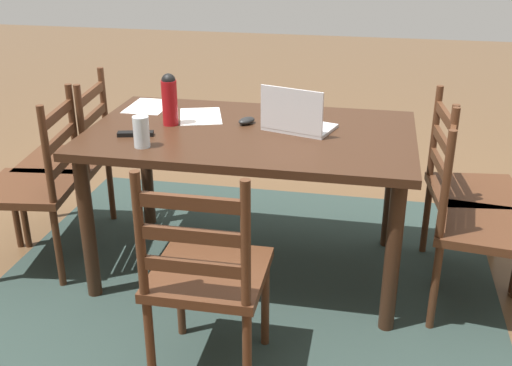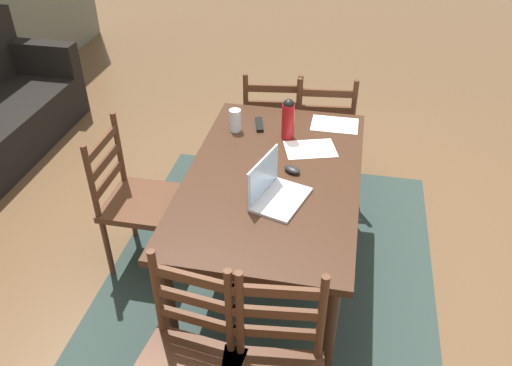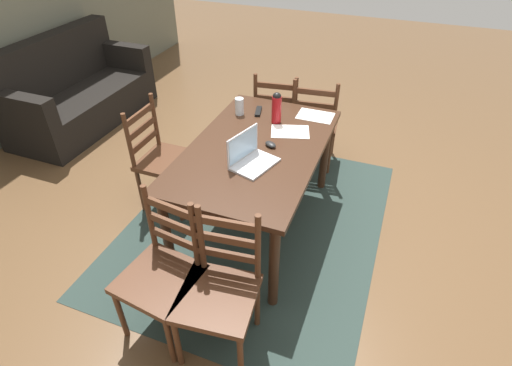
{
  "view_description": "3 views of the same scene",
  "coord_description": "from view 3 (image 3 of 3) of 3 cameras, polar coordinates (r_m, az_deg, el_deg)",
  "views": [
    {
      "loc": [
        -0.58,
        2.81,
        1.74
      ],
      "look_at": [
        -0.02,
        -0.02,
        0.49
      ],
      "focal_mm": 43.49,
      "sensor_mm": 36.0,
      "label": 1
    },
    {
      "loc": [
        -2.33,
        -0.37,
        2.38
      ],
      "look_at": [
        0.03,
        0.1,
        0.68
      ],
      "focal_mm": 36.18,
      "sensor_mm": 36.0,
      "label": 2
    },
    {
      "loc": [
        -2.38,
        -0.91,
        2.35
      ],
      "look_at": [
        -0.14,
        -0.05,
        0.54
      ],
      "focal_mm": 28.16,
      "sensor_mm": 36.0,
      "label": 3
    }
  ],
  "objects": [
    {
      "name": "ground_plane",
      "position": [
        3.47,
        0.02,
        -5.7
      ],
      "size": [
        14.0,
        14.0,
        0.0
      ],
      "primitive_type": "plane",
      "color": "brown"
    },
    {
      "name": "area_rug",
      "position": [
        3.46,
        0.02,
        -5.67
      ],
      "size": [
        2.52,
        2.03,
        0.01
      ],
      "primitive_type": "cube",
      "color": "#283833",
      "rests_on": "ground"
    },
    {
      "name": "dining_table",
      "position": [
        3.05,
        0.02,
        3.71
      ],
      "size": [
        1.58,
        0.95,
        0.77
      ],
      "color": "#382114",
      "rests_on": "ground"
    },
    {
      "name": "chair_right_far",
      "position": [
        4.09,
        3.06,
        9.46
      ],
      "size": [
        0.5,
        0.5,
        0.95
      ],
      "color": "#4C2B19",
      "rests_on": "ground"
    },
    {
      "name": "chair_left_near",
      "position": [
        2.4,
        -5.27,
        -15.02
      ],
      "size": [
        0.49,
        0.49,
        0.95
      ],
      "color": "#4C2B19",
      "rests_on": "ground"
    },
    {
      "name": "chair_right_near",
      "position": [
        4.01,
        8.28,
        8.47
      ],
      "size": [
        0.49,
        0.49,
        0.95
      ],
      "color": "#4C2B19",
      "rests_on": "ground"
    },
    {
      "name": "chair_far_head",
      "position": [
        3.51,
        -13.04,
        3.39
      ],
      "size": [
        0.44,
        0.44,
        0.95
      ],
      "color": "#4C2B19",
      "rests_on": "ground"
    },
    {
      "name": "chair_left_far",
      "position": [
        2.54,
        -13.03,
        -12.34
      ],
      "size": [
        0.49,
        0.49,
        0.95
      ],
      "color": "#4C2B19",
      "rests_on": "ground"
    },
    {
      "name": "couch",
      "position": [
        5.27,
        -24.1,
        11.54
      ],
      "size": [
        1.8,
        0.8,
        1.0
      ],
      "color": "black",
      "rests_on": "ground"
    },
    {
      "name": "laptop",
      "position": [
        2.78,
        -0.92,
        3.87
      ],
      "size": [
        0.37,
        0.3,
        0.23
      ],
      "color": "silver",
      "rests_on": "dining_table"
    },
    {
      "name": "water_bottle",
      "position": [
        3.27,
        2.94,
        10.71
      ],
      "size": [
        0.08,
        0.08,
        0.26
      ],
      "color": "#A81419",
      "rests_on": "dining_table"
    },
    {
      "name": "drinking_glass",
      "position": [
        3.42,
        -2.38,
        10.82
      ],
      "size": [
        0.07,
        0.07,
        0.14
      ],
      "primitive_type": "cylinder",
      "color": "silver",
      "rests_on": "dining_table"
    },
    {
      "name": "computer_mouse",
      "position": [
        2.99,
        2.08,
        5.5
      ],
      "size": [
        0.1,
        0.12,
        0.03
      ],
      "primitive_type": "ellipsoid",
      "rotation": [
        0.0,
        0.0,
        -0.55
      ],
      "color": "black",
      "rests_on": "dining_table"
    },
    {
      "name": "tv_remote",
      "position": [
        3.47,
        0.33,
        10.15
      ],
      "size": [
        0.18,
        0.08,
        0.02
      ],
      "primitive_type": "cube",
      "rotation": [
        0.0,
        0.0,
        1.82
      ],
      "color": "black",
      "rests_on": "dining_table"
    },
    {
      "name": "paper_stack_left",
      "position": [
        3.19,
        4.87,
        7.29
      ],
      "size": [
        0.29,
        0.35,
        0.0
      ],
      "primitive_type": "cube",
      "rotation": [
        0.0,
        0.0,
        0.3
      ],
      "color": "white",
      "rests_on": "dining_table"
    },
    {
      "name": "paper_stack_right",
      "position": [
        3.45,
        8.43,
        9.42
      ],
      "size": [
        0.21,
        0.3,
        0.0
      ],
      "primitive_type": "cube",
      "rotation": [
        0.0,
        0.0,
        0.0
      ],
      "color": "white",
      "rests_on": "dining_table"
    }
  ]
}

